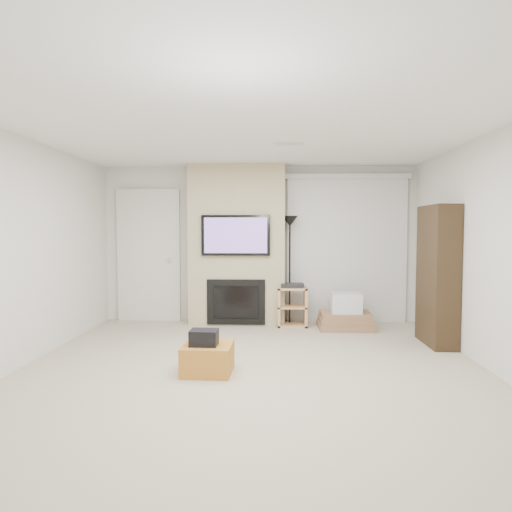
{
  "coord_description": "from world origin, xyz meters",
  "views": [
    {
      "loc": [
        0.21,
        -4.63,
        1.49
      ],
      "look_at": [
        0.0,
        1.2,
        1.15
      ],
      "focal_mm": 32.0,
      "sensor_mm": 36.0,
      "label": 1
    }
  ],
  "objects_px": {
    "av_stand": "(292,304)",
    "bookshelf": "(437,275)",
    "ottoman": "(208,358)",
    "floor_lamp": "(290,239)",
    "box_stack": "(345,315)"
  },
  "relations": [
    {
      "from": "av_stand",
      "to": "bookshelf",
      "type": "xyz_separation_m",
      "value": [
        1.82,
        -1.07,
        0.55
      ]
    },
    {
      "from": "ottoman",
      "to": "av_stand",
      "type": "xyz_separation_m",
      "value": [
        0.98,
        2.35,
        0.2
      ]
    },
    {
      "from": "floor_lamp",
      "to": "bookshelf",
      "type": "xyz_separation_m",
      "value": [
        1.86,
        -1.18,
        -0.44
      ]
    },
    {
      "from": "av_stand",
      "to": "box_stack",
      "type": "bearing_deg",
      "value": -12.24
    },
    {
      "from": "box_stack",
      "to": "floor_lamp",
      "type": "bearing_deg",
      "value": 161.34
    },
    {
      "from": "box_stack",
      "to": "bookshelf",
      "type": "distance_m",
      "value": 1.53
    },
    {
      "from": "floor_lamp",
      "to": "box_stack",
      "type": "distance_m",
      "value": 1.43
    },
    {
      "from": "av_stand",
      "to": "box_stack",
      "type": "height_order",
      "value": "av_stand"
    },
    {
      "from": "ottoman",
      "to": "av_stand",
      "type": "distance_m",
      "value": 2.56
    },
    {
      "from": "ottoman",
      "to": "bookshelf",
      "type": "height_order",
      "value": "bookshelf"
    },
    {
      "from": "floor_lamp",
      "to": "av_stand",
      "type": "bearing_deg",
      "value": -70.94
    },
    {
      "from": "ottoman",
      "to": "box_stack",
      "type": "height_order",
      "value": "box_stack"
    },
    {
      "from": "ottoman",
      "to": "bookshelf",
      "type": "distance_m",
      "value": 3.17
    },
    {
      "from": "ottoman",
      "to": "floor_lamp",
      "type": "height_order",
      "value": "floor_lamp"
    },
    {
      "from": "box_stack",
      "to": "bookshelf",
      "type": "bearing_deg",
      "value": -41.13
    }
  ]
}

